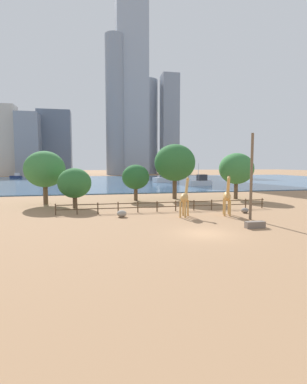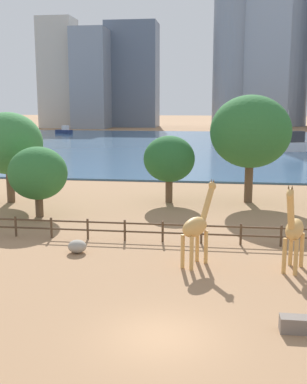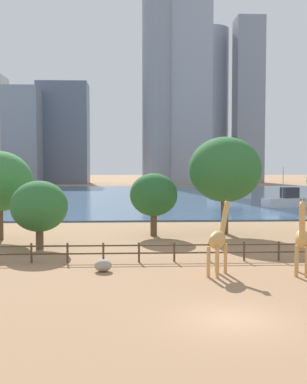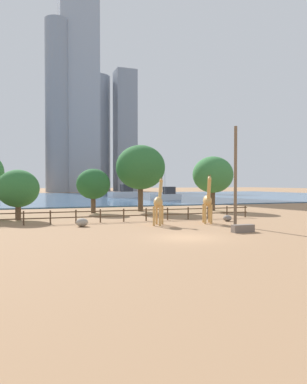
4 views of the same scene
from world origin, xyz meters
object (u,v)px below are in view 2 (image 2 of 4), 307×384
Objects in this scene: feeding_trough at (304,325)px; tree_left_small at (38,173)px; tree_right_tall at (250,132)px; giraffe_tall at (197,226)px; boulder_by_pole at (77,246)px; boat_ferry at (290,144)px; boat_tug at (64,131)px; tree_left_large at (169,159)px; tree_right_small at (8,144)px; giraffe_companion at (294,230)px.

feeding_trough is 0.34× the size of tree_left_small.
giraffe_tall is at bearing -102.48° from tree_right_tall.
boulder_by_pole is 0.13× the size of boat_ferry.
boat_tug is at bearing -54.06° from boat_ferry.
tree_left_large is (3.77, 14.44, 3.33)m from boulder_by_pole.
giraffe_tall is 2.45× the size of feeding_trough.
giraffe_tall is 0.78× the size of tree_left_large.
boulder_by_pole is 15.30m from tree_left_large.
tree_right_small is (-20.00, -2.69, -0.97)m from tree_right_tall.
feeding_trough is at bearing 16.31° from giraffe_companion.
tree_left_small is at bearing -47.49° from tree_right_small.
tree_left_large is at bearing -171.51° from tree_right_tall.
feeding_trough is 0.24× the size of tree_right_small.
giraffe_tall is 4.14× the size of boulder_by_pole.
tree_left_large is 7.12m from tree_right_tall.
tree_right_tall reaches higher than boat_tug.
feeding_trough is 113.66m from boat_tug.
boat_tug is at bearing -135.28° from giraffe_companion.
tree_right_tall is 1.83× the size of boat_tug.
tree_right_small reaches higher than boat_tug.
boat_ferry reaches higher than boulder_by_pole.
feeding_trough is at bearing -117.93° from giraffe_tall.
tree_right_small reaches higher than tree_left_large.
boulder_by_pole is at bearing 53.90° from boat_ferry.
boat_tug is (-52.00, 39.14, -0.45)m from boat_ferry.
feeding_trough is 66.58m from boat_ferry.
feeding_trough is at bearing -72.05° from tree_left_large.
tree_right_small is at bearing 39.72° from boat_ferry.
boat_ferry reaches higher than boat_tug.
boat_tug is (-43.21, 105.12, 0.59)m from feeding_trough.
feeding_trough is at bearing 136.43° from boat_tug.
tree_right_tall reaches higher than tree_left_large.
tree_left_large reaches higher than boulder_by_pole.
feeding_trough is 0.22× the size of boat_ferry.
tree_right_small is at bearing -172.74° from tree_left_large.
feeding_trough is 0.20× the size of tree_right_tall.
tree_left_large reaches higher than boat_tug.
boat_ferry is at bearing -167.18° from giraffe_companion.
feeding_trough is 0.32× the size of tree_left_large.
giraffe_tall is 0.55× the size of boat_ferry.
tree_right_small is (-4.28, 4.67, 1.74)m from tree_left_small.
boat_ferry is (29.46, 45.04, -3.66)m from tree_right_small.
giraffe_tall is at bearing 121.52° from feeding_trough.
boat_ferry is at bearing 18.00° from giraffe_tall.
tree_right_small reaches higher than giraffe_tall.
tree_left_small is at bearing -144.89° from tree_left_large.
tree_right_tall is (-1.18, 16.92, 3.81)m from giraffe_companion.
tree_left_large is 13.50m from tree_right_small.
tree_left_large is at bearing 137.59° from boat_tug.
tree_right_small is at bearing 132.51° from tree_left_small.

